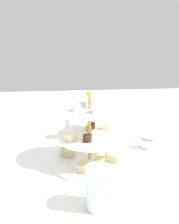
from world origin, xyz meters
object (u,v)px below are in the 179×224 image
Objects in this scene: water_glass_short_left at (121,131)px; teacup_with_saucer at (147,142)px; water_glass_mid_back at (71,128)px; tiered_serving_stand at (90,141)px; water_glass_tall_right at (98,188)px; butter_knife_right at (175,177)px; butter_knife_left at (5,172)px.

water_glass_short_left is 0.79× the size of teacup_with_saucer.
water_glass_short_left is 0.22m from water_glass_mid_back.
tiered_serving_stand is 3.14× the size of teacup_with_saucer.
tiered_serving_stand is 2.46× the size of water_glass_tall_right.
water_glass_mid_back is at bearing 72.82° from butter_knife_right.
water_glass_short_left is 0.13m from teacup_with_saucer.
tiered_serving_stand is 0.24m from water_glass_short_left.
butter_knife_right is at bearing -72.24° from water_glass_short_left.
tiered_serving_stand is at bearing -130.48° from water_glass_short_left.
teacup_with_saucer is 0.92× the size of water_glass_mid_back.
water_glass_mid_back is (-0.06, 0.45, -0.01)m from water_glass_tall_right.
water_glass_mid_back is at bearing 173.59° from water_glass_short_left.
water_glass_mid_back is (-0.22, 0.02, 0.01)m from water_glass_short_left.
tiered_serving_stand is 0.22m from water_glass_mid_back.
butter_knife_right is (0.26, -0.13, -0.08)m from tiered_serving_stand.
water_glass_short_left reaches higher than butter_knife_left.
water_glass_mid_back is at bearing 97.68° from water_glass_tall_right.
water_glass_short_left is at bearing 69.49° from water_glass_tall_right.
water_glass_short_left is 0.42× the size of butter_knife_left.
butter_knife_left and butter_knife_right have the same top height.
butter_knife_right is at bearing -27.51° from tiered_serving_stand.
tiered_serving_stand is at bearing -161.59° from teacup_with_saucer.
water_glass_mid_back is (0.22, 0.26, 0.05)m from butter_knife_left.
butter_knife_right is (0.10, -0.32, -0.03)m from water_glass_short_left.
water_glass_mid_back reaches higher than teacup_with_saucer.
butter_knife_right is (0.02, -0.21, -0.02)m from teacup_with_saucer.
water_glass_short_left reaches higher than butter_knife_right.
butter_knife_right is 1.75× the size of water_glass_mid_back.
tiered_serving_stand is 0.30m from butter_knife_left.
butter_knife_left is 1.00× the size of butter_knife_right.
tiered_serving_stand reaches higher than water_glass_short_left.
water_glass_tall_right is 0.35m from butter_knife_left.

